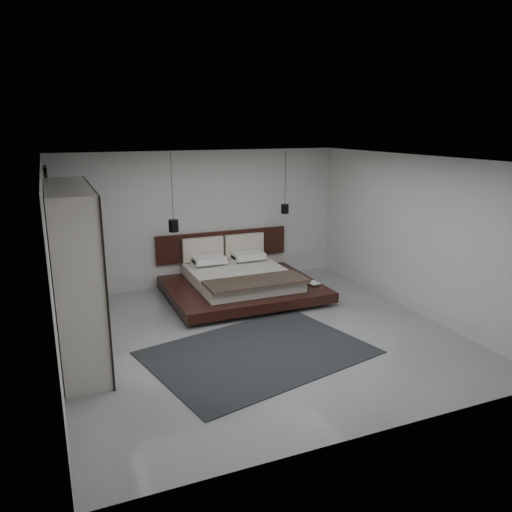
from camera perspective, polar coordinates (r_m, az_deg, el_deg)
name	(u,v)px	position (r m, az deg, el deg)	size (l,w,h in m)	color
floor	(258,333)	(8.22, 0.25, -8.85)	(6.00, 6.00, 0.00)	#92949A
ceiling	(258,159)	(7.56, 0.27, 11.02)	(6.00, 6.00, 0.00)	white
wall_back	(203,218)	(10.54, -6.12, 4.31)	(6.00, 6.00, 0.00)	beige
wall_front	(372,316)	(5.27, 13.16, -6.68)	(6.00, 6.00, 0.00)	beige
wall_left	(52,271)	(7.20, -22.33, -1.62)	(6.00, 6.00, 0.00)	beige
wall_right	(413,235)	(9.33, 17.51, 2.35)	(6.00, 6.00, 0.00)	beige
lattice_screen	(53,240)	(9.60, -22.23, 1.66)	(0.05, 0.90, 2.60)	black
bed	(240,281)	(9.92, -1.81, -2.85)	(2.90, 2.44, 1.10)	black
book_lower	(309,284)	(9.82, 6.11, -3.19)	(0.19, 0.26, 0.02)	#99724C
book_upper	(309,283)	(9.78, 6.09, -3.14)	(0.20, 0.27, 0.02)	#99724C
pendant_left	(174,226)	(9.74, -9.41, 3.46)	(0.19, 0.19, 1.50)	black
pendant_right	(285,208)	(10.50, 3.32, 5.45)	(0.16, 0.16, 1.30)	black
wardrobe	(75,274)	(7.53, -19.97, -1.91)	(0.60, 2.55, 2.50)	beige
rug	(258,352)	(7.57, 0.29, -10.96)	(3.12, 2.23, 0.01)	black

